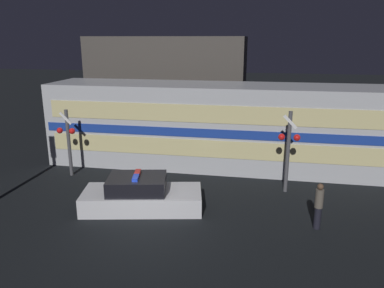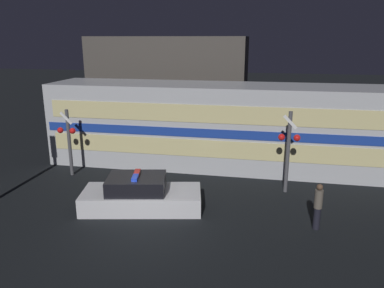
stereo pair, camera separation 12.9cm
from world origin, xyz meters
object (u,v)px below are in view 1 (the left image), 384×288
(police_car, at_px, (141,196))
(crossing_signal_near, at_px, (288,147))
(train, at_px, (230,126))
(pedestrian, at_px, (319,206))

(police_car, relative_size, crossing_signal_near, 1.37)
(crossing_signal_near, bearing_deg, train, 131.41)
(pedestrian, relative_size, crossing_signal_near, 0.47)
(police_car, bearing_deg, train, 52.21)
(train, relative_size, pedestrian, 11.09)
(train, xyz_separation_m, police_car, (-2.77, -5.52, -1.49))
(pedestrian, bearing_deg, crossing_signal_near, 106.31)
(police_car, distance_m, pedestrian, 6.25)
(train, distance_m, pedestrian, 6.94)
(crossing_signal_near, bearing_deg, pedestrian, -73.69)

